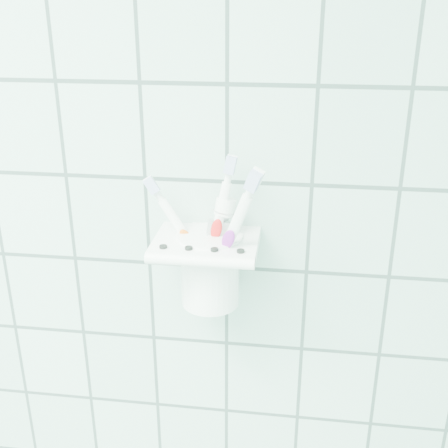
% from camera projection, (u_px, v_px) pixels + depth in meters
% --- Properties ---
extents(holder_bracket, '(0.14, 0.11, 0.04)m').
position_uv_depth(holder_bracket, '(206.00, 245.00, 0.73)').
color(holder_bracket, white).
rests_on(holder_bracket, wall_back).
extents(cup, '(0.09, 0.09, 0.10)m').
position_uv_depth(cup, '(210.00, 266.00, 0.75)').
color(cup, white).
rests_on(cup, holder_bracket).
extents(toothbrush_pink, '(0.10, 0.02, 0.19)m').
position_uv_depth(toothbrush_pink, '(226.00, 231.00, 0.73)').
color(toothbrush_pink, white).
rests_on(toothbrush_pink, cup).
extents(toothbrush_blue, '(0.05, 0.03, 0.20)m').
position_uv_depth(toothbrush_blue, '(201.00, 230.00, 0.72)').
color(toothbrush_blue, white).
rests_on(toothbrush_blue, cup).
extents(toothbrush_orange, '(0.08, 0.06, 0.22)m').
position_uv_depth(toothbrush_orange, '(204.00, 221.00, 0.73)').
color(toothbrush_orange, white).
rests_on(toothbrush_orange, cup).
extents(toothpaste_tube, '(0.05, 0.04, 0.15)m').
position_uv_depth(toothpaste_tube, '(208.00, 245.00, 0.73)').
color(toothpaste_tube, silver).
rests_on(toothpaste_tube, cup).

